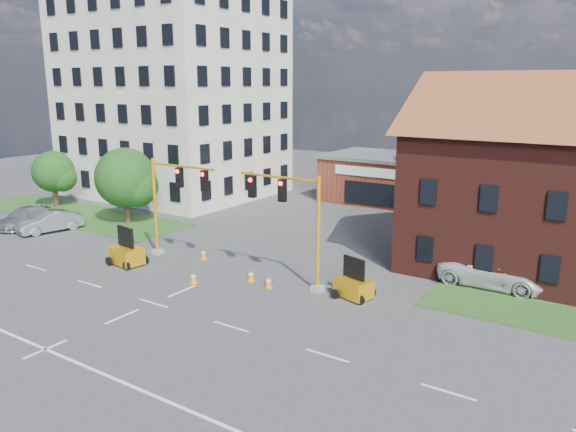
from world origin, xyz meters
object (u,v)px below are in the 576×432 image
object	(u,v)px
trailer_east	(354,286)
pickup_white	(494,272)
signal_mast_west	(173,197)
signal_mast_east	(292,215)
trailer_west	(127,254)

from	to	relation	value
trailer_east	pickup_white	size ratio (longest dim) A/B	0.36
trailer_east	pickup_white	distance (m)	7.97
signal_mast_west	pickup_white	xyz separation A→B (m)	(17.89, 5.95, -3.12)
signal_mast_west	pickup_white	size ratio (longest dim) A/B	1.07
signal_mast_east	trailer_east	xyz separation A→B (m)	(3.64, 0.22, -3.27)
signal_mast_east	trailer_east	world-z (taller)	signal_mast_east
signal_mast_east	pickup_white	xyz separation A→B (m)	(9.18, 5.95, -3.12)
signal_mast_west	pickup_white	bearing A→B (deg)	18.39
signal_mast_east	pickup_white	size ratio (longest dim) A/B	1.07
signal_mast_west	trailer_east	distance (m)	12.78
trailer_east	signal_mast_west	bearing A→B (deg)	-162.30
trailer_east	pickup_white	xyz separation A→B (m)	(5.54, 5.73, 0.16)
trailer_west	trailer_east	xyz separation A→B (m)	(13.88, 2.81, -0.06)
signal_mast_west	signal_mast_east	bearing A→B (deg)	0.00
signal_mast_east	trailer_west	world-z (taller)	signal_mast_east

